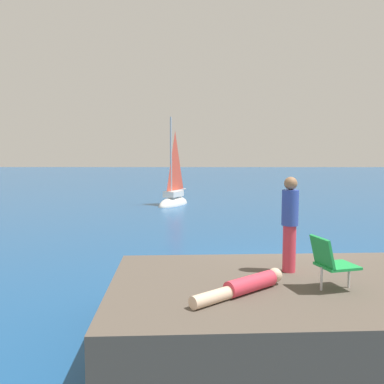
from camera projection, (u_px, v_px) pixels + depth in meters
name	position (u px, v px, depth m)	size (l,w,h in m)	color
ground_plane	(278.00, 272.00, 10.16)	(160.00, 160.00, 0.00)	navy
shore_ledge	(289.00, 311.00, 6.37)	(5.62, 3.55, 0.95)	brown
boulder_seaward	(202.00, 302.00, 8.09)	(0.76, 0.61, 0.42)	brown
boulder_inland	(281.00, 301.00, 8.15)	(1.34, 1.07, 0.74)	#555341
sailboat_near	(174.00, 200.00, 23.30)	(2.14, 3.04, 5.52)	white
person_sunbather	(245.00, 286.00, 5.79)	(1.43, 1.24, 0.25)	#DB384C
person_standing	(290.00, 222.00, 6.81)	(0.28, 0.28, 1.62)	#DB384C
beach_chair	(331.00, 260.00, 5.94)	(0.70, 0.62, 0.80)	green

